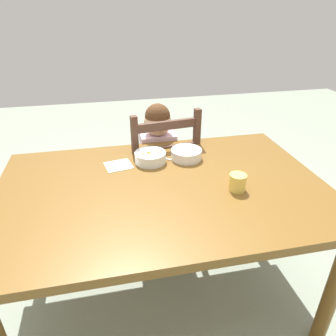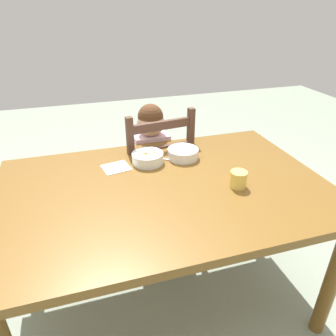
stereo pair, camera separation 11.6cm
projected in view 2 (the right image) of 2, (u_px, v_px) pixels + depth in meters
The scene contains 9 objects.
ground_plane at pixel (165, 294), 1.82m from camera, with size 8.00×8.00×0.00m, color gray.
dining_table at pixel (165, 201), 1.51m from camera, with size 1.54×1.01×0.74m.
dining_chair at pixel (154, 178), 2.09m from camera, with size 0.47×0.47×0.96m.
child_figure at pixel (153, 155), 2.00m from camera, with size 0.32×0.31×0.96m.
bowl_of_peas at pixel (183, 153), 1.72m from camera, with size 0.17×0.17×0.06m.
bowl_of_carrots at pixel (148, 158), 1.66m from camera, with size 0.17×0.17×0.06m.
spoon at pixel (156, 158), 1.72m from camera, with size 0.12×0.10×0.01m.
drinking_cup at pixel (238, 179), 1.45m from camera, with size 0.08×0.08×0.08m, color #EDCC57.
paper_napkin at pixel (116, 168), 1.63m from camera, with size 0.13×0.12×0.00m, color white.
Camera 2 is at (-0.35, -1.20, 1.51)m, focal length 33.54 mm.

